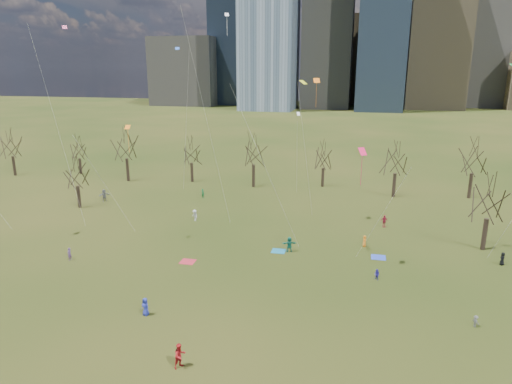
% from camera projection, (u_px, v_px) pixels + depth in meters
% --- Properties ---
extents(ground, '(500.00, 500.00, 0.00)m').
position_uv_depth(ground, '(227.00, 298.00, 42.45)').
color(ground, black).
rests_on(ground, ground).
extents(downtown_skyline, '(212.50, 78.00, 118.00)m').
position_uv_depth(downtown_skyline, '(341.00, 29.00, 230.33)').
color(downtown_skyline, slate).
rests_on(downtown_skyline, ground).
extents(bare_tree_row, '(113.04, 29.80, 9.50)m').
position_uv_depth(bare_tree_row, '(290.00, 158.00, 75.78)').
color(bare_tree_row, black).
rests_on(bare_tree_row, ground).
extents(blanket_teal, '(1.60, 1.50, 0.03)m').
position_uv_depth(blanket_teal, '(278.00, 251.00, 53.14)').
color(blanket_teal, '#186C94').
rests_on(blanket_teal, ground).
extents(blanket_navy, '(1.60, 1.50, 0.03)m').
position_uv_depth(blanket_navy, '(378.00, 257.00, 51.39)').
color(blanket_navy, '#2841BB').
rests_on(blanket_navy, ground).
extents(blanket_crimson, '(1.60, 1.50, 0.03)m').
position_uv_depth(blanket_crimson, '(188.00, 262.00, 50.25)').
color(blanket_crimson, '#B62434').
rests_on(blanket_crimson, ground).
extents(person_0, '(0.91, 0.74, 1.61)m').
position_uv_depth(person_0, '(145.00, 307.00, 39.30)').
color(person_0, '#2631A7').
rests_on(person_0, ground).
extents(person_2, '(1.11, 1.16, 1.88)m').
position_uv_depth(person_2, '(180.00, 356.00, 32.41)').
color(person_2, red).
rests_on(person_2, ground).
extents(person_3, '(0.69, 0.76, 1.02)m').
position_uv_depth(person_3, '(476.00, 321.00, 37.58)').
color(person_3, '#5A5B5E').
rests_on(person_3, ground).
extents(person_5, '(1.78, 1.02, 1.82)m').
position_uv_depth(person_5, '(289.00, 244.00, 52.76)').
color(person_5, '#186D5F').
rests_on(person_5, ground).
extents(person_6, '(0.78, 0.85, 1.45)m').
position_uv_depth(person_6, '(502.00, 259.00, 49.26)').
color(person_6, black).
rests_on(person_6, ground).
extents(person_7, '(0.38, 0.55, 1.45)m').
position_uv_depth(person_7, '(69.00, 254.00, 50.52)').
color(person_7, '#6A4489').
rests_on(person_7, ground).
extents(person_8, '(0.71, 0.70, 1.15)m').
position_uv_depth(person_8, '(377.00, 275.00, 45.86)').
color(person_8, '#342AB6').
rests_on(person_8, ground).
extents(person_9, '(1.17, 1.06, 1.58)m').
position_uv_depth(person_9, '(195.00, 215.00, 63.45)').
color(person_9, silver).
rests_on(person_9, ground).
extents(person_10, '(1.06, 0.67, 1.68)m').
position_uv_depth(person_10, '(384.00, 221.00, 60.87)').
color(person_10, '#A71737').
rests_on(person_10, ground).
extents(person_11, '(1.61, 1.70, 1.92)m').
position_uv_depth(person_11, '(104.00, 195.00, 72.64)').
color(person_11, slate).
rests_on(person_11, ground).
extents(person_12, '(0.62, 0.78, 1.39)m').
position_uv_depth(person_12, '(364.00, 241.00, 54.32)').
color(person_12, orange).
rests_on(person_12, ground).
extents(person_13, '(0.67, 0.62, 1.54)m').
position_uv_depth(person_13, '(203.00, 193.00, 74.44)').
color(person_13, '#176A37').
rests_on(person_13, ground).
extents(kites_airborne, '(65.96, 31.33, 33.92)m').
position_uv_depth(kites_airborne, '(278.00, 132.00, 50.83)').
color(kites_airborne, orange).
rests_on(kites_airborne, ground).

